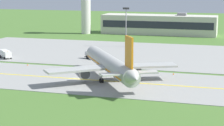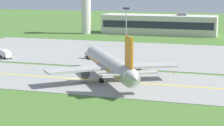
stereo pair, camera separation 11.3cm
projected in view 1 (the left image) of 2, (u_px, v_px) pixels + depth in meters
name	position (u px, v px, depth m)	size (l,w,h in m)	color
ground_plane	(78.00, 79.00, 104.30)	(500.00, 500.00, 0.00)	#47702D
taxiway_strip	(78.00, 79.00, 104.29)	(240.00, 28.00, 0.10)	gray
apron_pad	(151.00, 54.00, 141.02)	(140.00, 52.00, 0.10)	gray
taxiway_centreline	(78.00, 79.00, 104.28)	(220.00, 0.60, 0.01)	yellow
airplane_lead	(110.00, 64.00, 101.91)	(29.41, 35.23, 12.70)	#ADADA8
service_truck_baggage	(5.00, 54.00, 133.11)	(5.88, 5.48, 2.60)	silver
service_truck_fuel	(94.00, 55.00, 131.30)	(6.34, 3.84, 2.65)	yellow
terminal_building	(159.00, 25.00, 195.99)	(52.92, 13.38, 10.15)	beige
apron_light_mast	(126.00, 22.00, 155.95)	(2.40, 0.50, 14.70)	gray
traffic_cone_mid_edge	(28.00, 65.00, 121.46)	(0.44, 0.44, 0.60)	orange
traffic_cone_far_edge	(173.00, 74.00, 109.15)	(0.44, 0.44, 0.60)	orange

